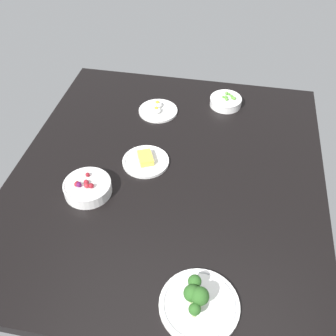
{
  "coord_description": "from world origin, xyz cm",
  "views": [
    {
      "loc": [
        102.96,
        19.81,
        107.8
      ],
      "look_at": [
        0.0,
        0.0,
        6.0
      ],
      "focal_mm": 41.95,
      "sensor_mm": 36.0,
      "label": 1
    }
  ],
  "objects_px": {
    "plate_broccoli": "(198,302)",
    "plate_eggs": "(158,110)",
    "plate_cheese": "(146,161)",
    "bowl_berries": "(88,187)",
    "bowl_peas": "(226,101)"
  },
  "relations": [
    {
      "from": "plate_cheese",
      "to": "bowl_peas",
      "type": "xyz_separation_m",
      "value": [
        -0.44,
        0.27,
        0.01
      ]
    },
    {
      "from": "plate_broccoli",
      "to": "bowl_peas",
      "type": "distance_m",
      "value": 0.98
    },
    {
      "from": "plate_broccoli",
      "to": "plate_eggs",
      "type": "xyz_separation_m",
      "value": [
        -0.87,
        -0.3,
        -0.01
      ]
    },
    {
      "from": "bowl_berries",
      "to": "bowl_peas",
      "type": "distance_m",
      "value": 0.76
    },
    {
      "from": "plate_broccoli",
      "to": "bowl_berries",
      "type": "height_order",
      "value": "plate_broccoli"
    },
    {
      "from": "bowl_peas",
      "to": "plate_eggs",
      "type": "relative_size",
      "value": 0.83
    },
    {
      "from": "plate_eggs",
      "to": "plate_broccoli",
      "type": "bearing_deg",
      "value": 18.89
    },
    {
      "from": "plate_cheese",
      "to": "bowl_peas",
      "type": "height_order",
      "value": "bowl_peas"
    },
    {
      "from": "bowl_peas",
      "to": "plate_cheese",
      "type": "bearing_deg",
      "value": -31.39
    },
    {
      "from": "plate_cheese",
      "to": "bowl_peas",
      "type": "distance_m",
      "value": 0.52
    },
    {
      "from": "plate_cheese",
      "to": "bowl_berries",
      "type": "bearing_deg",
      "value": -41.48
    },
    {
      "from": "plate_cheese",
      "to": "bowl_peas",
      "type": "bearing_deg",
      "value": 148.61
    },
    {
      "from": "plate_cheese",
      "to": "bowl_peas",
      "type": "relative_size",
      "value": 1.25
    },
    {
      "from": "bowl_peas",
      "to": "plate_eggs",
      "type": "bearing_deg",
      "value": -69.78
    },
    {
      "from": "plate_broccoli",
      "to": "bowl_peas",
      "type": "xyz_separation_m",
      "value": [
        -0.98,
        -0.01,
        -0.0
      ]
    }
  ]
}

